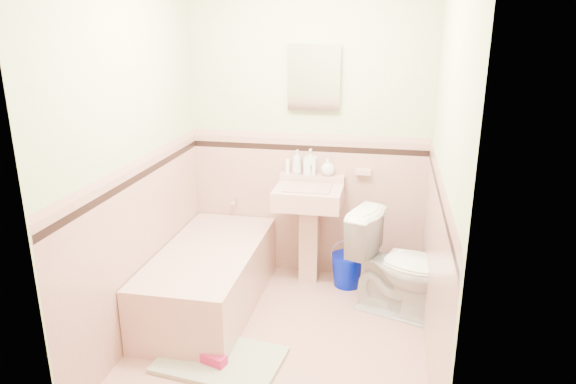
% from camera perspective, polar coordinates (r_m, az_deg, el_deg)
% --- Properties ---
extents(floor, '(2.20, 2.20, 0.00)m').
position_cam_1_polar(floor, '(3.85, -0.75, -15.47)').
color(floor, tan).
rests_on(floor, ground).
extents(wall_back, '(2.50, 0.00, 2.50)m').
position_cam_1_polar(wall_back, '(4.39, 2.16, 6.45)').
color(wall_back, beige).
rests_on(wall_back, ground).
extents(wall_front, '(2.50, 0.00, 2.50)m').
position_cam_1_polar(wall_front, '(2.32, -6.46, -4.11)').
color(wall_front, beige).
rests_on(wall_front, ground).
extents(wall_left, '(0.00, 2.50, 2.50)m').
position_cam_1_polar(wall_left, '(3.67, -16.33, 3.47)').
color(wall_left, beige).
rests_on(wall_left, ground).
extents(wall_right, '(0.00, 2.50, 2.50)m').
position_cam_1_polar(wall_right, '(3.28, 16.52, 1.82)').
color(wall_right, beige).
rests_on(wall_right, ground).
extents(wainscot_back, '(2.00, 0.00, 2.00)m').
position_cam_1_polar(wainscot_back, '(4.55, 2.04, -1.64)').
color(wainscot_back, tan).
rests_on(wainscot_back, ground).
extents(wainscot_front, '(2.00, 0.00, 2.00)m').
position_cam_1_polar(wainscot_front, '(2.64, -5.87, -17.20)').
color(wainscot_front, tan).
rests_on(wainscot_front, ground).
extents(wainscot_left, '(0.00, 2.20, 2.20)m').
position_cam_1_polar(wainscot_left, '(3.87, -15.34, -5.90)').
color(wainscot_left, tan).
rests_on(wainscot_left, ground).
extents(wainscot_right, '(0.00, 2.20, 2.20)m').
position_cam_1_polar(wainscot_right, '(3.51, 15.39, -8.42)').
color(wainscot_right, tan).
rests_on(wainscot_right, ground).
extents(accent_back, '(2.00, 0.00, 2.00)m').
position_cam_1_polar(accent_back, '(4.40, 2.10, 4.74)').
color(accent_back, black).
rests_on(accent_back, ground).
extents(accent_front, '(2.00, 0.00, 2.00)m').
position_cam_1_polar(accent_front, '(2.39, -6.22, -6.84)').
color(accent_front, black).
rests_on(accent_front, ground).
extents(accent_left, '(0.00, 2.20, 2.20)m').
position_cam_1_polar(accent_left, '(3.69, -15.91, 1.51)').
color(accent_left, black).
rests_on(accent_left, ground).
extents(accent_right, '(0.00, 2.20, 2.20)m').
position_cam_1_polar(accent_right, '(3.32, 16.02, -0.32)').
color(accent_right, black).
rests_on(accent_right, ground).
extents(cap_back, '(2.00, 0.00, 2.00)m').
position_cam_1_polar(cap_back, '(4.38, 2.11, 6.02)').
color(cap_back, tan).
rests_on(cap_back, ground).
extents(cap_front, '(2.00, 0.00, 2.00)m').
position_cam_1_polar(cap_front, '(2.35, -6.30, -4.62)').
color(cap_front, tan).
rests_on(cap_front, ground).
extents(cap_left, '(0.00, 2.20, 2.20)m').
position_cam_1_polar(cap_left, '(3.67, -16.04, 3.01)').
color(cap_left, tan).
rests_on(cap_left, ground).
extents(cap_right, '(0.00, 2.20, 2.20)m').
position_cam_1_polar(cap_right, '(3.29, 16.16, 1.34)').
color(cap_right, tan).
rests_on(cap_right, ground).
extents(bathtub, '(0.70, 1.50, 0.45)m').
position_cam_1_polar(bathtub, '(4.17, -8.43, -9.35)').
color(bathtub, tan).
rests_on(bathtub, floor).
extents(tub_faucet, '(0.04, 0.12, 0.04)m').
position_cam_1_polar(tub_faucet, '(4.64, -5.74, -0.93)').
color(tub_faucet, silver).
rests_on(tub_faucet, wall_back).
extents(sink, '(0.54, 0.48, 0.85)m').
position_cam_1_polar(sink, '(4.39, 2.18, -4.80)').
color(sink, tan).
rests_on(sink, floor).
extents(sink_faucet, '(0.02, 0.02, 0.10)m').
position_cam_1_polar(sink_faucet, '(4.35, 2.55, 2.29)').
color(sink_faucet, silver).
rests_on(sink_faucet, sink).
extents(medicine_cabinet, '(0.39, 0.04, 0.49)m').
position_cam_1_polar(medicine_cabinet, '(4.29, 2.84, 12.25)').
color(medicine_cabinet, white).
rests_on(medicine_cabinet, wall_back).
extents(soap_dish, '(0.13, 0.07, 0.04)m').
position_cam_1_polar(soap_dish, '(4.37, 8.13, 2.19)').
color(soap_dish, tan).
rests_on(soap_dish, wall_back).
extents(soap_bottle_left, '(0.10, 0.10, 0.20)m').
position_cam_1_polar(soap_bottle_left, '(4.40, 0.98, 3.27)').
color(soap_bottle_left, '#B2B2B2').
rests_on(soap_bottle_left, sink).
extents(soap_bottle_mid, '(0.10, 0.10, 0.22)m').
position_cam_1_polar(soap_bottle_mid, '(4.38, 2.43, 3.27)').
color(soap_bottle_mid, '#B2B2B2').
rests_on(soap_bottle_mid, sink).
extents(soap_bottle_right, '(0.15, 0.15, 0.15)m').
position_cam_1_polar(soap_bottle_right, '(4.37, 4.34, 2.74)').
color(soap_bottle_right, '#B2B2B2').
rests_on(soap_bottle_right, sink).
extents(tube, '(0.05, 0.05, 0.12)m').
position_cam_1_polar(tube, '(4.42, -0.04, 2.79)').
color(tube, white).
rests_on(tube, sink).
extents(toilet, '(0.87, 0.67, 0.78)m').
position_cam_1_polar(toilet, '(4.05, 12.11, -7.76)').
color(toilet, white).
rests_on(toilet, floor).
extents(bucket, '(0.29, 0.29, 0.27)m').
position_cam_1_polar(bucket, '(4.50, 6.45, -8.39)').
color(bucket, '#0010BE').
rests_on(bucket, floor).
extents(bath_mat, '(0.85, 0.62, 0.03)m').
position_cam_1_polar(bath_mat, '(3.64, -7.30, -17.54)').
color(bath_mat, gray).
rests_on(bath_mat, floor).
extents(shoe, '(0.18, 0.13, 0.07)m').
position_cam_1_polar(shoe, '(3.57, -8.03, -17.43)').
color(shoe, '#BF1E59').
rests_on(shoe, bath_mat).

